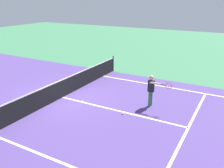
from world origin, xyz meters
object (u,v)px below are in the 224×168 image
at_px(player_near, 152,87).
at_px(tennis_ball_near_net, 83,101).
at_px(net, 62,88).
at_px(tennis_ball_mid_court, 123,114).

relative_size(player_near, tennis_ball_near_net, 23.36).
relative_size(net, tennis_ball_mid_court, 166.58).
height_order(tennis_ball_near_net, tennis_ball_mid_court, same).
distance_m(player_near, tennis_ball_near_net, 3.46).
relative_size(net, player_near, 7.13).
bearing_deg(tennis_ball_mid_court, player_near, -28.05).
bearing_deg(player_near, tennis_ball_near_net, 110.16).
relative_size(player_near, tennis_ball_mid_court, 23.36).
bearing_deg(tennis_ball_near_net, tennis_ball_mid_court, -96.71).
bearing_deg(net, player_near, -74.70).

